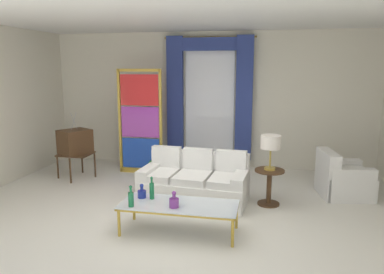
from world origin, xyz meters
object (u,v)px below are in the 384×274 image
couch_white_long (195,182)px  bottle_ruby_flask (174,202)px  coffee_table (179,206)px  bottle_amber_squat (131,198)px  stained_glass_divider (140,124)px  round_side_table (269,184)px  table_lamp_brass (271,144)px  vintage_tv (75,143)px  bottle_blue_decanter (152,190)px  armchair_white (341,180)px  bottle_crystal_tall (142,193)px  peacock_figurine (156,169)px

couch_white_long → bottle_ruby_flask: couch_white_long is taller
coffee_table → bottle_amber_squat: 0.66m
stained_glass_divider → round_side_table: stained_glass_divider is taller
coffee_table → table_lamp_brass: bearing=47.6°
bottle_amber_squat → vintage_tv: bearing=131.9°
bottle_ruby_flask → bottle_blue_decanter: bearing=147.2°
bottle_blue_decanter → armchair_white: bearing=33.7°
bottle_crystal_tall → round_side_table: size_ratio=0.34×
coffee_table → bottle_amber_squat: size_ratio=5.43×
bottle_crystal_tall → round_side_table: (1.77, 1.18, -0.12)m
bottle_crystal_tall → vintage_tv: bearing=137.1°
bottle_crystal_tall → couch_white_long: bearing=65.0°
coffee_table → stained_glass_divider: (-1.48, 2.67, 0.68)m
coffee_table → bottle_ruby_flask: 0.18m
bottle_amber_squat → bottle_ruby_flask: bearing=8.6°
armchair_white → peacock_figurine: (-3.47, 0.25, -0.07)m
bottle_amber_squat → round_side_table: bearing=40.6°
bottle_ruby_flask → round_side_table: 1.91m
bottle_amber_squat → peacock_figurine: bottle_amber_squat is taller
bottle_amber_squat → coffee_table: bearing=20.7°
coffee_table → round_side_table: size_ratio=2.68×
vintage_tv → table_lamp_brass: bearing=-11.0°
bottle_ruby_flask → peacock_figurine: (-1.00, 2.40, -0.27)m
couch_white_long → peacock_figurine: (-1.00, 0.97, -0.08)m
armchair_white → round_side_table: armchair_white is taller
vintage_tv → table_lamp_brass: vintage_tv is taller
bottle_amber_squat → peacock_figurine: (-0.43, 2.49, -0.31)m
couch_white_long → peacock_figurine: couch_white_long is taller
coffee_table → bottle_crystal_tall: (-0.57, 0.13, 0.10)m
coffee_table → peacock_figurine: 2.49m
coffee_table → bottle_blue_decanter: bearing=165.5°
round_side_table → peacock_figurine: bearing=156.9°
table_lamp_brass → vintage_tv: bearing=169.0°
armchair_white → peacock_figurine: size_ratio=1.56×
coffee_table → bottle_ruby_flask: (-0.03, -0.14, 0.11)m
bottle_crystal_tall → bottle_ruby_flask: (0.54, -0.27, 0.01)m
couch_white_long → table_lamp_brass: size_ratio=3.20×
vintage_tv → stained_glass_divider: size_ratio=0.61×
couch_white_long → peacock_figurine: size_ratio=3.04×
peacock_figurine → round_side_table: round_side_table is taller
bottle_amber_squat → stained_glass_divider: size_ratio=0.13×
stained_glass_divider → table_lamp_brass: stained_glass_divider is taller
peacock_figurine → round_side_table: (2.23, -0.95, 0.14)m
bottle_amber_squat → bottle_ruby_flask: size_ratio=1.30×
couch_white_long → round_side_table: bearing=0.8°
armchair_white → round_side_table: bearing=-150.5°
bottle_blue_decanter → bottle_crystal_tall: (-0.16, 0.02, -0.06)m
peacock_figurine → bottle_ruby_flask: bearing=-67.4°
peacock_figurine → coffee_table: bearing=-65.5°
bottle_amber_squat → round_side_table: bottle_amber_squat is taller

